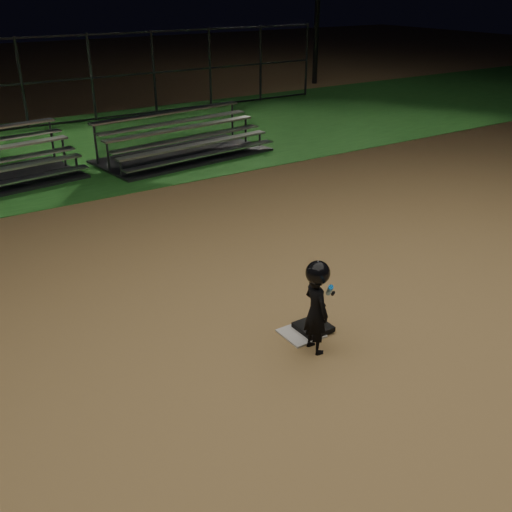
{
  "coord_description": "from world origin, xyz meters",
  "views": [
    {
      "loc": [
        -3.75,
        -4.75,
        3.87
      ],
      "look_at": [
        0.0,
        1.0,
        0.65
      ],
      "focal_mm": 41.35,
      "sensor_mm": 36.0,
      "label": 1
    }
  ],
  "objects_px": {
    "home_plate": "(301,333)",
    "bleacher_right": "(184,149)",
    "child_batter": "(317,304)",
    "batting_tee": "(314,318)"
  },
  "relations": [
    {
      "from": "home_plate",
      "to": "bleacher_right",
      "type": "xyz_separation_m",
      "value": [
        2.37,
        7.83,
        0.19
      ]
    },
    {
      "from": "bleacher_right",
      "to": "child_batter",
      "type": "bearing_deg",
      "value": -113.55
    },
    {
      "from": "home_plate",
      "to": "child_batter",
      "type": "bearing_deg",
      "value": -101.34
    },
    {
      "from": "batting_tee",
      "to": "home_plate",
      "type": "bearing_deg",
      "value": 174.77
    },
    {
      "from": "child_batter",
      "to": "bleacher_right",
      "type": "bearing_deg",
      "value": -14.6
    },
    {
      "from": "batting_tee",
      "to": "bleacher_right",
      "type": "distance_m",
      "value": 8.15
    },
    {
      "from": "batting_tee",
      "to": "child_batter",
      "type": "xyz_separation_m",
      "value": [
        -0.24,
        -0.33,
        0.43
      ]
    },
    {
      "from": "home_plate",
      "to": "batting_tee",
      "type": "bearing_deg",
      "value": -5.23
    },
    {
      "from": "child_batter",
      "to": "bleacher_right",
      "type": "relative_size",
      "value": 0.26
    },
    {
      "from": "home_plate",
      "to": "batting_tee",
      "type": "relative_size",
      "value": 0.56
    }
  ]
}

